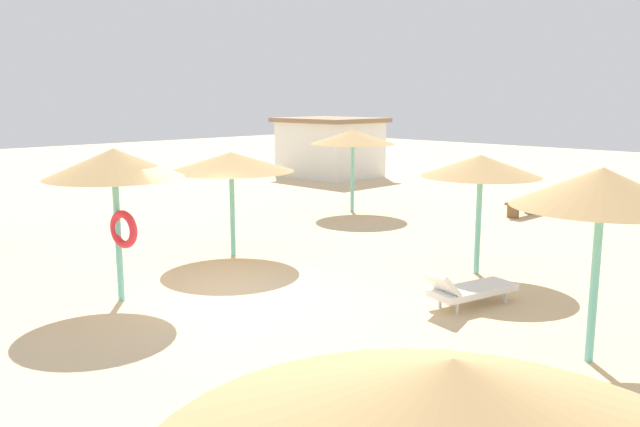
{
  "coord_description": "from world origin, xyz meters",
  "views": [
    {
      "loc": [
        9.9,
        -6.94,
        3.73
      ],
      "look_at": [
        0.0,
        3.0,
        1.2
      ],
      "focal_mm": 36.22,
      "sensor_mm": 36.0,
      "label": 1
    }
  ],
  "objects_px": {
    "parasol_1": "(481,166)",
    "parasol_6": "(231,162)",
    "parasol_8": "(602,188)",
    "bench_0": "(522,205)",
    "parasol_5": "(451,421)",
    "parasol_7": "(114,165)",
    "bench_1": "(564,202)",
    "parasol_4": "(353,137)",
    "lounger_1": "(468,289)",
    "beach_cabana": "(330,147)"
  },
  "relations": [
    {
      "from": "parasol_5",
      "to": "beach_cabana",
      "type": "height_order",
      "value": "beach_cabana"
    },
    {
      "from": "parasol_6",
      "to": "lounger_1",
      "type": "bearing_deg",
      "value": 6.14
    },
    {
      "from": "bench_1",
      "to": "parasol_1",
      "type": "bearing_deg",
      "value": -77.08
    },
    {
      "from": "parasol_8",
      "to": "lounger_1",
      "type": "distance_m",
      "value": 3.51
    },
    {
      "from": "parasol_5",
      "to": "lounger_1",
      "type": "height_order",
      "value": "parasol_5"
    },
    {
      "from": "parasol_6",
      "to": "parasol_7",
      "type": "height_order",
      "value": "parasol_7"
    },
    {
      "from": "lounger_1",
      "to": "bench_0",
      "type": "height_order",
      "value": "lounger_1"
    },
    {
      "from": "parasol_8",
      "to": "bench_0",
      "type": "relative_size",
      "value": 1.85
    },
    {
      "from": "parasol_6",
      "to": "bench_1",
      "type": "relative_size",
      "value": 1.94
    },
    {
      "from": "bench_0",
      "to": "beach_cabana",
      "type": "relative_size",
      "value": 0.34
    },
    {
      "from": "beach_cabana",
      "to": "parasol_7",
      "type": "bearing_deg",
      "value": -57.44
    },
    {
      "from": "parasol_4",
      "to": "parasol_7",
      "type": "bearing_deg",
      "value": -71.83
    },
    {
      "from": "parasol_8",
      "to": "beach_cabana",
      "type": "relative_size",
      "value": 0.63
    },
    {
      "from": "parasol_5",
      "to": "parasol_4",
      "type": "bearing_deg",
      "value": 133.15
    },
    {
      "from": "parasol_1",
      "to": "parasol_5",
      "type": "xyz_separation_m",
      "value": [
        5.85,
        -9.93,
        0.21
      ]
    },
    {
      "from": "parasol_5",
      "to": "parasol_8",
      "type": "height_order",
      "value": "parasol_8"
    },
    {
      "from": "parasol_5",
      "to": "bench_1",
      "type": "height_order",
      "value": "parasol_5"
    },
    {
      "from": "parasol_6",
      "to": "beach_cabana",
      "type": "relative_size",
      "value": 0.66
    },
    {
      "from": "parasol_1",
      "to": "parasol_4",
      "type": "bearing_deg",
      "value": 151.67
    },
    {
      "from": "parasol_8",
      "to": "bench_0",
      "type": "height_order",
      "value": "parasol_8"
    },
    {
      "from": "parasol_1",
      "to": "parasol_6",
      "type": "height_order",
      "value": "parasol_1"
    },
    {
      "from": "parasol_8",
      "to": "bench_0",
      "type": "bearing_deg",
      "value": 122.22
    },
    {
      "from": "parasol_1",
      "to": "beach_cabana",
      "type": "height_order",
      "value": "beach_cabana"
    },
    {
      "from": "parasol_4",
      "to": "parasol_8",
      "type": "bearing_deg",
      "value": -32.3
    },
    {
      "from": "parasol_6",
      "to": "parasol_8",
      "type": "height_order",
      "value": "parasol_8"
    },
    {
      "from": "parasol_4",
      "to": "lounger_1",
      "type": "relative_size",
      "value": 1.41
    },
    {
      "from": "parasol_1",
      "to": "parasol_8",
      "type": "xyz_separation_m",
      "value": [
        3.66,
        -2.96,
        0.19
      ]
    },
    {
      "from": "parasol_7",
      "to": "parasol_4",
      "type": "bearing_deg",
      "value": 108.17
    },
    {
      "from": "bench_0",
      "to": "bench_1",
      "type": "bearing_deg",
      "value": 64.37
    },
    {
      "from": "parasol_6",
      "to": "bench_1",
      "type": "xyz_separation_m",
      "value": [
        3.04,
        11.18,
        -1.9
      ]
    },
    {
      "from": "parasol_8",
      "to": "parasol_5",
      "type": "bearing_deg",
      "value": -72.54
    },
    {
      "from": "parasol_1",
      "to": "parasol_6",
      "type": "xyz_separation_m",
      "value": [
        -4.99,
        -2.69,
        -0.07
      ]
    },
    {
      "from": "lounger_1",
      "to": "bench_0",
      "type": "distance_m",
      "value": 9.81
    },
    {
      "from": "parasol_6",
      "to": "beach_cabana",
      "type": "distance_m",
      "value": 15.83
    },
    {
      "from": "parasol_7",
      "to": "bench_0",
      "type": "height_order",
      "value": "parasol_7"
    },
    {
      "from": "parasol_5",
      "to": "bench_1",
      "type": "distance_m",
      "value": 20.12
    },
    {
      "from": "parasol_6",
      "to": "parasol_5",
      "type": "bearing_deg",
      "value": -33.74
    },
    {
      "from": "parasol_1",
      "to": "parasol_7",
      "type": "xyz_separation_m",
      "value": [
        -3.69,
        -6.3,
        0.22
      ]
    },
    {
      "from": "bench_0",
      "to": "beach_cabana",
      "type": "distance_m",
      "value": 12.02
    },
    {
      "from": "parasol_4",
      "to": "bench_1",
      "type": "height_order",
      "value": "parasol_4"
    },
    {
      "from": "parasol_6",
      "to": "lounger_1",
      "type": "distance_m",
      "value": 6.38
    },
    {
      "from": "parasol_1",
      "to": "parasol_8",
      "type": "relative_size",
      "value": 0.91
    },
    {
      "from": "parasol_8",
      "to": "bench_0",
      "type": "distance_m",
      "value": 12.01
    },
    {
      "from": "parasol_4",
      "to": "lounger_1",
      "type": "bearing_deg",
      "value": -35.79
    },
    {
      "from": "parasol_6",
      "to": "lounger_1",
      "type": "xyz_separation_m",
      "value": [
        6.05,
        0.65,
        -1.92
      ]
    },
    {
      "from": "parasol_1",
      "to": "parasol_4",
      "type": "distance_m",
      "value": 7.95
    },
    {
      "from": "parasol_7",
      "to": "parasol_6",
      "type": "bearing_deg",
      "value": 109.75
    },
    {
      "from": "parasol_6",
      "to": "parasol_7",
      "type": "xyz_separation_m",
      "value": [
        1.29,
        -3.6,
        0.29
      ]
    },
    {
      "from": "parasol_1",
      "to": "parasol_4",
      "type": "height_order",
      "value": "parasol_4"
    },
    {
      "from": "parasol_6",
      "to": "parasol_8",
      "type": "xyz_separation_m",
      "value": [
        8.64,
        -0.27,
        0.26
      ]
    }
  ]
}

